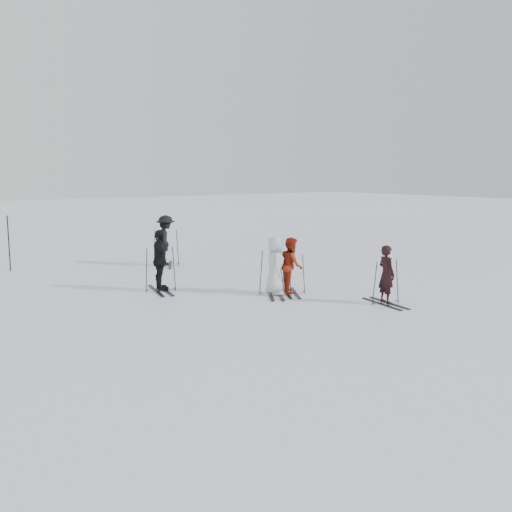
# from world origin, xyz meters

# --- Properties ---
(ground) EXTENTS (120.00, 120.00, 0.00)m
(ground) POSITION_xyz_m (0.00, 0.00, 0.00)
(ground) COLOR silver
(ground) RESTS_ON ground
(skier_near_dark) EXTENTS (0.45, 0.60, 1.49)m
(skier_near_dark) POSITION_xyz_m (1.71, -2.31, 0.75)
(skier_near_dark) COLOR black
(skier_near_dark) RESTS_ON ground
(skier_red) EXTENTS (0.89, 0.95, 1.55)m
(skier_red) POSITION_xyz_m (0.57, 0.11, 0.77)
(skier_red) COLOR maroon
(skier_red) RESTS_ON ground
(skier_grey) EXTENTS (0.86, 0.93, 1.60)m
(skier_grey) POSITION_xyz_m (0.11, 0.24, 0.80)
(skier_grey) COLOR silver
(skier_grey) RESTS_ON ground
(skier_uphill_left) EXTENTS (0.65, 1.08, 1.72)m
(skier_uphill_left) POSITION_xyz_m (-2.23, 2.56, 0.86)
(skier_uphill_left) COLOR black
(skier_uphill_left) RESTS_ON ground
(skier_uphill_far) EXTENTS (1.14, 1.34, 1.80)m
(skier_uphill_far) POSITION_xyz_m (-0.01, 6.53, 0.90)
(skier_uphill_far) COLOR black
(skier_uphill_far) RESTS_ON ground
(skis_near_dark) EXTENTS (1.74, 1.13, 1.17)m
(skis_near_dark) POSITION_xyz_m (1.71, -2.31, 0.59)
(skis_near_dark) COLOR black
(skis_near_dark) RESTS_ON ground
(skis_red) EXTENTS (1.75, 1.50, 1.13)m
(skis_red) POSITION_xyz_m (0.57, 0.11, 0.56)
(skis_red) COLOR black
(skis_red) RESTS_ON ground
(skis_grey) EXTENTS (1.99, 1.75, 1.29)m
(skis_grey) POSITION_xyz_m (0.11, 0.24, 0.64)
(skis_grey) COLOR black
(skis_grey) RESTS_ON ground
(skis_uphill_left) EXTENTS (1.94, 1.33, 1.29)m
(skis_uphill_left) POSITION_xyz_m (-2.23, 2.56, 0.65)
(skis_uphill_left) COLOR black
(skis_uphill_left) RESTS_ON ground
(skis_uphill_far) EXTENTS (2.09, 1.74, 1.35)m
(skis_uphill_far) POSITION_xyz_m (-0.01, 6.53, 0.67)
(skis_uphill_far) COLOR black
(skis_uphill_far) RESTS_ON ground
(piste_marker) EXTENTS (0.05, 0.05, 1.90)m
(piste_marker) POSITION_xyz_m (-4.89, 8.62, 0.95)
(piste_marker) COLOR black
(piste_marker) RESTS_ON ground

